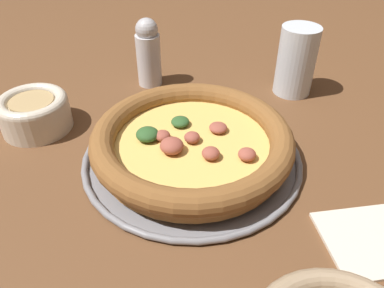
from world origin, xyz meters
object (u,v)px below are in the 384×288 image
Objects in this scene: drinking_cup at (296,61)px; pepper_shaker at (148,53)px; pizza at (192,141)px; bowl_near at (34,112)px; pizza_tray at (192,157)px.

drinking_cup is 0.97× the size of pepper_shaker.
bowl_near is at bearing 159.22° from pizza.
pizza is at bearing -159.41° from pizza_tray.
pizza is at bearing -135.78° from drinking_cup.
pepper_shaker is (0.17, 0.14, 0.03)m from bowl_near.
pepper_shaker is (-0.07, 0.23, 0.03)m from pizza.
pepper_shaker reaches higher than drinking_cup.
pepper_shaker reaches higher than pizza_tray.
bowl_near reaches higher than pizza_tray.
pepper_shaker is at bearing 39.06° from bowl_near.
pizza_tray is 1.10× the size of pizza.
bowl_near reaches higher than pizza.
drinking_cup is at bearing 12.48° from bowl_near.
pizza is 0.25m from bowl_near.
pepper_shaker is (-0.25, 0.04, 0.00)m from drinking_cup.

